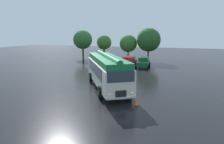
% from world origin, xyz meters
% --- Properties ---
extents(ground_plane, '(120.00, 120.00, 0.00)m').
position_xyz_m(ground_plane, '(0.00, 0.00, 0.00)').
color(ground_plane, black).
extents(vintage_bus, '(7.54, 9.79, 3.49)m').
position_xyz_m(vintage_bus, '(-0.51, -0.21, 1.89)').
color(vintage_bus, silver).
rests_on(vintage_bus, ground).
extents(car_near_left, '(2.16, 4.30, 1.66)m').
position_xyz_m(car_near_left, '(-1.76, 13.34, 0.85)').
color(car_near_left, maroon).
rests_on(car_near_left, ground).
extents(car_mid_left, '(2.13, 4.29, 1.66)m').
position_xyz_m(car_mid_left, '(0.66, 13.60, 0.85)').
color(car_mid_left, '#144C28').
rests_on(car_mid_left, ground).
extents(tree_far_left, '(4.08, 4.08, 6.17)m').
position_xyz_m(tree_far_left, '(-13.79, 20.18, 4.11)').
color(tree_far_left, '#4C3823').
rests_on(tree_far_left, ground).
extents(tree_left_of_centre, '(2.98, 2.88, 5.14)m').
position_xyz_m(tree_left_of_centre, '(-8.13, 18.59, 3.64)').
color(tree_left_of_centre, '#4C3823').
rests_on(tree_left_of_centre, ground).
extents(tree_centre, '(3.43, 3.43, 5.21)m').
position_xyz_m(tree_centre, '(-3.52, 19.87, 3.53)').
color(tree_centre, '#4C3823').
rests_on(tree_centre, ground).
extents(tree_right_of_centre, '(4.54, 4.54, 6.51)m').
position_xyz_m(tree_right_of_centre, '(0.30, 20.35, 4.19)').
color(tree_right_of_centre, '#4C3823').
rests_on(tree_right_of_centre, ground).
extents(traffic_cone, '(0.36, 0.36, 0.55)m').
position_xyz_m(traffic_cone, '(3.36, -3.95, 0.28)').
color(traffic_cone, orange).
rests_on(traffic_cone, ground).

